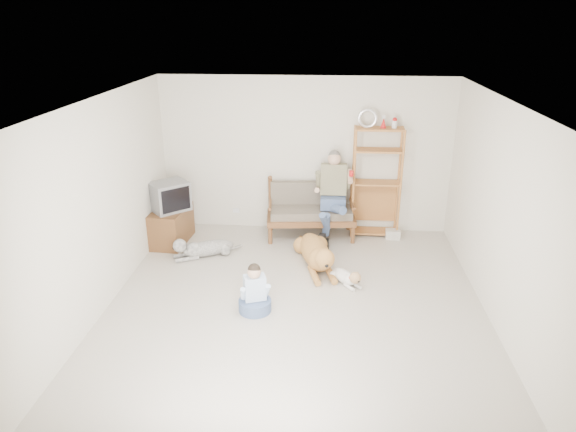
# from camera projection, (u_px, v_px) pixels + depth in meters

# --- Properties ---
(floor) EXTENTS (5.50, 5.50, 0.00)m
(floor) POSITION_uv_depth(u_px,v_px,m) (295.00, 307.00, 6.83)
(floor) COLOR beige
(floor) RESTS_ON ground
(ceiling) EXTENTS (5.50, 5.50, 0.00)m
(ceiling) POSITION_uv_depth(u_px,v_px,m) (296.00, 103.00, 5.83)
(ceiling) COLOR white
(ceiling) RESTS_ON ground
(wall_back) EXTENTS (5.00, 0.00, 5.00)m
(wall_back) POSITION_uv_depth(u_px,v_px,m) (305.00, 156.00, 8.88)
(wall_back) COLOR beige
(wall_back) RESTS_ON ground
(wall_front) EXTENTS (5.00, 0.00, 5.00)m
(wall_front) POSITION_uv_depth(u_px,v_px,m) (273.00, 348.00, 3.78)
(wall_front) COLOR beige
(wall_front) RESTS_ON ground
(wall_left) EXTENTS (0.00, 5.50, 5.50)m
(wall_left) POSITION_uv_depth(u_px,v_px,m) (99.00, 208.00, 6.50)
(wall_left) COLOR beige
(wall_left) RESTS_ON ground
(wall_right) EXTENTS (0.00, 5.50, 5.50)m
(wall_right) POSITION_uv_depth(u_px,v_px,m) (503.00, 219.00, 6.15)
(wall_right) COLOR beige
(wall_right) RESTS_ON ground
(loveseat) EXTENTS (1.56, 0.84, 0.95)m
(loveseat) POSITION_uv_depth(u_px,v_px,m) (311.00, 209.00, 8.89)
(loveseat) COLOR brown
(loveseat) RESTS_ON ground
(man) EXTENTS (0.58, 0.83, 1.34)m
(man) POSITION_uv_depth(u_px,v_px,m) (331.00, 202.00, 8.60)
(man) COLOR #506394
(man) RESTS_ON loveseat
(etagere) EXTENTS (0.84, 0.37, 2.21)m
(etagere) POSITION_uv_depth(u_px,v_px,m) (376.00, 181.00, 8.75)
(etagere) COLOR #C7823E
(etagere) RESTS_ON ground
(book_stack) EXTENTS (0.25, 0.19, 0.16)m
(book_stack) POSITION_uv_depth(u_px,v_px,m) (393.00, 234.00, 8.89)
(book_stack) COLOR silver
(book_stack) RESTS_ON ground
(tv_stand) EXTENTS (0.57, 0.94, 0.60)m
(tv_stand) POSITION_uv_depth(u_px,v_px,m) (171.00, 226.00, 8.67)
(tv_stand) COLOR brown
(tv_stand) RESTS_ON ground
(crt_tv) EXTENTS (0.74, 0.73, 0.48)m
(crt_tv) POSITION_uv_depth(u_px,v_px,m) (170.00, 196.00, 8.44)
(crt_tv) COLOR slate
(crt_tv) RESTS_ON tv_stand
(wall_outlet) EXTENTS (0.12, 0.02, 0.08)m
(wall_outlet) POSITION_uv_depth(u_px,v_px,m) (236.00, 210.00, 9.34)
(wall_outlet) COLOR silver
(wall_outlet) RESTS_ON ground
(golden_retriever) EXTENTS (0.68, 1.64, 0.51)m
(golden_retriever) POSITION_uv_depth(u_px,v_px,m) (317.00, 254.00, 7.88)
(golden_retriever) COLOR #A26B38
(golden_retriever) RESTS_ON ground
(shaggy_dog) EXTENTS (1.08, 0.65, 0.36)m
(shaggy_dog) POSITION_uv_depth(u_px,v_px,m) (202.00, 248.00, 8.21)
(shaggy_dog) COLOR silver
(shaggy_dog) RESTS_ON ground
(terrier) EXTENTS (0.49, 0.58, 0.26)m
(terrier) POSITION_uv_depth(u_px,v_px,m) (347.00, 277.00, 7.38)
(terrier) COLOR silver
(terrier) RESTS_ON ground
(child) EXTENTS (0.43, 0.43, 0.68)m
(child) POSITION_uv_depth(u_px,v_px,m) (255.00, 294.00, 6.67)
(child) COLOR #506394
(child) RESTS_ON ground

